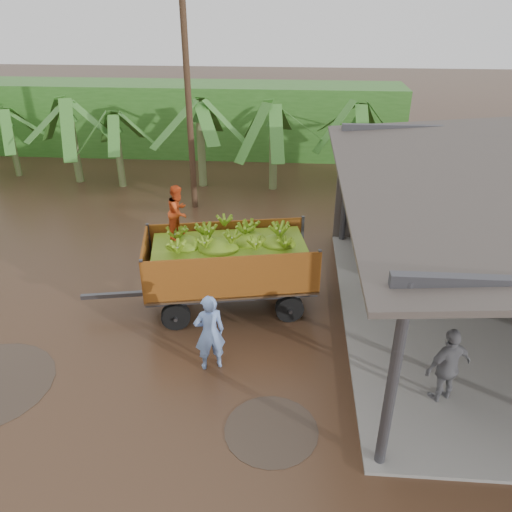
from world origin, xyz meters
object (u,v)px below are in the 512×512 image
(banana_trailer, at_px, (229,262))
(utility_pole, at_px, (188,98))
(man_blue, at_px, (210,333))
(man_grey, at_px, (448,367))

(banana_trailer, height_order, utility_pole, utility_pole)
(banana_trailer, xyz_separation_m, utility_pole, (-2.30, 7.01, 2.95))
(banana_trailer, xyz_separation_m, man_blue, (-0.12, -2.64, -0.38))
(man_blue, distance_m, man_grey, 5.17)
(man_grey, xyz_separation_m, utility_pole, (-7.29, 10.36, 3.38))
(man_blue, height_order, man_grey, man_blue)
(banana_trailer, height_order, man_blue, banana_trailer)
(man_blue, bearing_deg, utility_pole, -98.59)
(banana_trailer, relative_size, utility_pole, 0.75)
(man_blue, xyz_separation_m, utility_pole, (-2.17, 9.65, 3.33))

